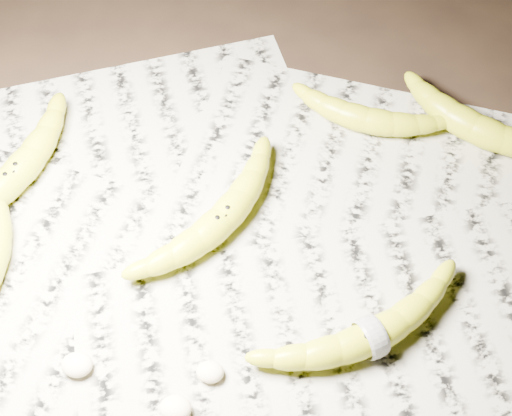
# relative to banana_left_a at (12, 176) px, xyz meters

# --- Properties ---
(ground) EXTENTS (3.00, 3.00, 0.00)m
(ground) POSITION_rel_banana_left_a_xyz_m (0.27, -0.07, -0.03)
(ground) COLOR black
(ground) RESTS_ON ground
(newspaper_patch) EXTENTS (0.90, 0.70, 0.01)m
(newspaper_patch) POSITION_rel_banana_left_a_xyz_m (0.26, -0.09, -0.02)
(newspaper_patch) COLOR #A09C89
(newspaper_patch) RESTS_ON ground
(banana_left_a) EXTENTS (0.15, 0.23, 0.04)m
(banana_left_a) POSITION_rel_banana_left_a_xyz_m (0.00, 0.00, 0.00)
(banana_left_a) COLOR gold
(banana_left_a) RESTS_ON newspaper_patch
(banana_center) EXTENTS (0.17, 0.21, 0.04)m
(banana_center) POSITION_rel_banana_left_a_xyz_m (0.26, -0.03, -0.00)
(banana_center) COLOR gold
(banana_center) RESTS_ON newspaper_patch
(banana_taped) EXTENTS (0.22, 0.17, 0.04)m
(banana_taped) POSITION_rel_banana_left_a_xyz_m (0.43, -0.15, -0.00)
(banana_taped) COLOR gold
(banana_taped) RESTS_ON newspaper_patch
(banana_upper_a) EXTENTS (0.19, 0.09, 0.03)m
(banana_upper_a) POSITION_rel_banana_left_a_xyz_m (0.42, 0.14, -0.00)
(banana_upper_a) COLOR gold
(banana_upper_a) RESTS_ON newspaper_patch
(banana_upper_b) EXTENTS (0.20, 0.15, 0.04)m
(banana_upper_b) POSITION_rel_banana_left_a_xyz_m (0.55, 0.14, 0.00)
(banana_upper_b) COLOR gold
(banana_upper_b) RESTS_ON newspaper_patch
(measuring_tape) EXTENTS (0.03, 0.04, 0.05)m
(measuring_tape) POSITION_rel_banana_left_a_xyz_m (0.43, -0.15, -0.00)
(measuring_tape) COLOR white
(measuring_tape) RESTS_ON newspaper_patch
(flesh_chunk_a) EXTENTS (0.03, 0.03, 0.02)m
(flesh_chunk_a) POSITION_rel_banana_left_a_xyz_m (0.13, -0.22, -0.01)
(flesh_chunk_a) COLOR beige
(flesh_chunk_a) RESTS_ON newspaper_patch
(flesh_chunk_b) EXTENTS (0.03, 0.02, 0.02)m
(flesh_chunk_b) POSITION_rel_banana_left_a_xyz_m (0.27, -0.21, -0.01)
(flesh_chunk_b) COLOR beige
(flesh_chunk_b) RESTS_ON newspaper_patch
(flesh_chunk_c) EXTENTS (0.03, 0.03, 0.02)m
(flesh_chunk_c) POSITION_rel_banana_left_a_xyz_m (0.24, -0.25, -0.01)
(flesh_chunk_c) COLOR beige
(flesh_chunk_c) RESTS_ON newspaper_patch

